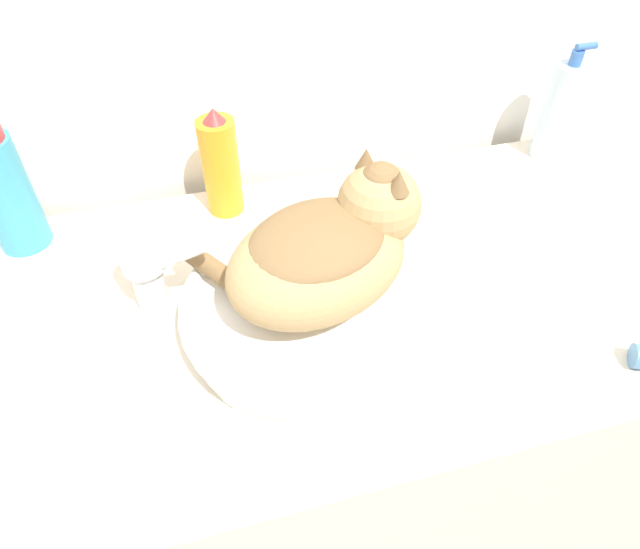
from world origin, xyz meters
TOP-DOWN VIEW (x-y plane):
  - vanity_counter at (0.00, 0.30)m, footprint 1.25×0.59m
  - sink_basin at (-0.04, 0.25)m, footprint 0.37×0.37m
  - cat at (-0.03, 0.26)m, footprint 0.32×0.26m
  - faucet at (-0.25, 0.34)m, footprint 0.12×0.08m
  - mouthwash_bottle at (-0.45, 0.54)m, footprint 0.08×0.08m
  - spray_bottle_trigger at (-0.12, 0.54)m, footprint 0.06×0.06m
  - soap_pump_bottle at (0.49, 0.54)m, footprint 0.06×0.06m
  - soap_bar at (-0.35, 0.13)m, footprint 0.07×0.06m

SIDE VIEW (x-z plane):
  - vanity_counter at x=0.00m, z-range 0.00..0.86m
  - soap_bar at x=-0.35m, z-range 0.86..0.89m
  - sink_basin at x=-0.04m, z-range 0.87..0.92m
  - faucet at x=-0.25m, z-range 0.88..1.02m
  - spray_bottle_trigger at x=-0.12m, z-range 0.86..1.05m
  - soap_pump_bottle at x=0.49m, z-range 0.85..1.06m
  - mouthwash_bottle at x=-0.45m, z-range 0.86..1.08m
  - cat at x=-0.03m, z-range 0.91..1.08m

